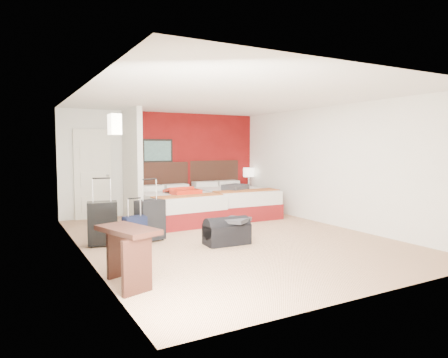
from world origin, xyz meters
TOP-DOWN VIEW (x-y plane):
  - ground at (0.00, 0.00)m, footprint 6.50×6.50m
  - room_walls at (-1.40, 1.42)m, footprint 5.02×6.52m
  - red_accent_panel at (0.75, 3.23)m, footprint 3.50×0.04m
  - partition_wall at (-1.00, 2.61)m, footprint 0.12×1.20m
  - entry_door at (-1.75, 3.20)m, footprint 0.82×0.06m
  - bed_left at (-0.21, 1.99)m, footprint 1.55×2.15m
  - bed_right at (1.31, 2.11)m, footprint 1.56×2.18m
  - red_suitcase_open at (-0.11, 1.89)m, footprint 0.63×0.85m
  - jacket_bundle at (1.21, 1.81)m, footprint 0.66×0.60m
  - nightstand at (2.30, 2.95)m, footprint 0.40×0.40m
  - table_lamp at (2.30, 2.95)m, footprint 0.31×0.31m
  - suitcase_black at (-2.13, 0.48)m, footprint 0.52×0.38m
  - suitcase_charcoal at (-1.33, 0.42)m, footprint 0.53×0.41m
  - suitcase_navy at (-1.71, 0.08)m, footprint 0.38×0.25m
  - duffel_bag at (-0.27, -0.41)m, footprint 0.76×0.43m
  - jacket_draped at (-0.12, -0.46)m, footprint 0.60×0.59m
  - desk at (-2.28, -1.60)m, footprint 0.65×0.92m

SIDE VIEW (x-z plane):
  - ground at x=0.00m, z-range 0.00..0.00m
  - duffel_bag at x=-0.27m, z-range 0.00..0.38m
  - suitcase_navy at x=-1.71m, z-range 0.00..0.49m
  - nightstand at x=2.30m, z-range 0.00..0.54m
  - bed_left at x=-0.21m, z-range 0.00..0.62m
  - bed_right at x=1.31m, z-range 0.00..0.64m
  - desk at x=-2.28m, z-range 0.00..0.69m
  - suitcase_charcoal at x=-1.33m, z-range 0.00..0.69m
  - suitcase_black at x=-2.13m, z-range 0.00..0.71m
  - jacket_draped at x=-0.12m, z-range 0.38..0.44m
  - red_suitcase_open at x=-0.11m, z-range 0.62..0.73m
  - jacket_bundle at x=1.21m, z-range 0.64..0.77m
  - table_lamp at x=2.30m, z-range 0.54..1.08m
  - entry_door at x=-1.75m, z-range 0.00..2.05m
  - red_accent_panel at x=0.75m, z-range 0.00..2.50m
  - partition_wall at x=-1.00m, z-range 0.00..2.50m
  - room_walls at x=-1.40m, z-range 0.01..2.51m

